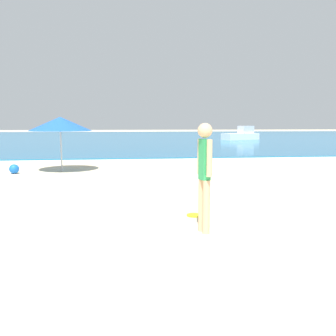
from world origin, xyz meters
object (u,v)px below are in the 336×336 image
person_standing (204,171)px  boat_far (242,135)px  beach_ball (14,169)px  frisbee (194,215)px  beach_umbrella (60,124)px

person_standing → boat_far: size_ratio=0.39×
boat_far → beach_ball: boat_far is taller
frisbee → beach_umbrella: 7.90m
frisbee → boat_far: 31.60m
frisbee → beach_umbrella: beach_umbrella is taller
frisbee → beach_ball: bearing=128.8°
beach_ball → beach_umbrella: bearing=18.4°
person_standing → beach_umbrella: (-3.52, 7.84, 0.73)m
beach_ball → beach_umbrella: (1.53, 0.51, 1.55)m
beach_ball → boat_far: bearing=55.3°
beach_ball → beach_umbrella: beach_umbrella is taller
frisbee → boat_far: bearing=69.5°
frisbee → person_standing: bearing=-92.7°
frisbee → boat_far: boat_far is taller
person_standing → frisbee: 1.40m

